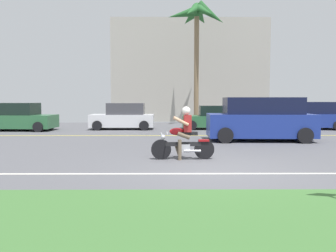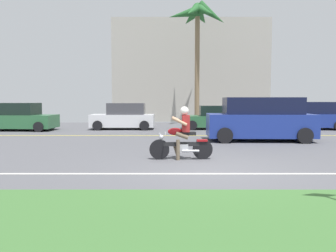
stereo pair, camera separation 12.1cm
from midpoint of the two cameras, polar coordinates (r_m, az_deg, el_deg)
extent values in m
cube|color=#545459|center=(11.85, 5.32, -4.31)|extent=(56.00, 30.00, 0.04)
cube|color=#3D6B33|center=(5.01, 13.74, -15.98)|extent=(56.00, 3.80, 0.06)
cube|color=silver|center=(8.40, 7.73, -7.76)|extent=(50.40, 0.12, 0.01)
cube|color=yellow|center=(17.06, 3.56, -1.57)|extent=(50.40, 0.12, 0.01)
cylinder|color=black|center=(10.24, -1.48, -3.88)|extent=(0.59, 0.10, 0.59)
cylinder|color=black|center=(10.33, 5.65, -3.83)|extent=(0.59, 0.10, 0.59)
cylinder|color=#B7BAC1|center=(10.21, -0.93, -2.52)|extent=(0.27, 0.06, 0.51)
cube|color=black|center=(10.25, 2.10, -2.99)|extent=(1.08, 0.13, 0.12)
cube|color=#B7BAC1|center=(10.26, 2.37, -3.64)|extent=(0.32, 0.20, 0.24)
ellipsoid|color=maroon|center=(10.19, 1.11, -0.91)|extent=(0.43, 0.24, 0.22)
cube|color=black|center=(10.23, 3.21, -1.23)|extent=(0.48, 0.23, 0.10)
cube|color=maroon|center=(10.29, 5.55, -2.37)|extent=(0.32, 0.17, 0.06)
cylinder|color=#B7BAC1|center=(10.19, -0.49, -1.16)|extent=(0.05, 0.61, 0.04)
sphere|color=#B7BAC1|center=(10.20, -1.15, -1.83)|extent=(0.14, 0.14, 0.14)
cylinder|color=#B7BAC1|center=(10.18, 3.70, -4.11)|extent=(0.49, 0.08, 0.07)
cube|color=maroon|center=(10.20, 2.88, 0.42)|extent=(0.22, 0.32, 0.49)
sphere|color=silver|center=(10.17, 2.67, 2.52)|extent=(0.26, 0.26, 0.26)
cylinder|color=brown|center=(10.31, 2.18, -1.46)|extent=(0.40, 0.14, 0.25)
cylinder|color=brown|center=(10.12, 2.26, -1.57)|extent=(0.40, 0.14, 0.25)
cylinder|color=brown|center=(10.12, 1.60, -3.95)|extent=(0.11, 0.11, 0.60)
cylinder|color=brown|center=(10.38, 1.29, -3.93)|extent=(0.20, 0.11, 0.33)
cylinder|color=tan|center=(10.37, 1.71, 0.90)|extent=(0.45, 0.10, 0.28)
cylinder|color=tan|center=(9.98, 1.85, 0.76)|extent=(0.45, 0.10, 0.28)
cube|color=navy|center=(15.39, 14.65, 0.12)|extent=(4.51, 2.01, 0.98)
cube|color=black|center=(15.37, 15.04, 3.25)|extent=(3.25, 1.71, 0.71)
cylinder|color=black|center=(16.73, 19.25, -0.83)|extent=(0.65, 0.24, 0.64)
cylinder|color=black|center=(16.05, 8.30, -0.84)|extent=(0.65, 0.24, 0.64)
cylinder|color=black|center=(14.98, 21.41, -1.47)|extent=(0.65, 0.24, 0.64)
cylinder|color=black|center=(14.22, 9.18, -1.52)|extent=(0.65, 0.24, 0.64)
cylinder|color=black|center=(16.07, 22.75, 0.27)|extent=(0.22, 0.58, 0.58)
cube|color=#2D663D|center=(21.53, -23.15, 0.71)|extent=(3.87, 1.99, 0.74)
cube|color=black|center=(21.60, -23.75, 2.59)|extent=(2.27, 1.65, 0.68)
cylinder|color=black|center=(20.17, -20.76, -0.14)|extent=(0.57, 0.21, 0.56)
cylinder|color=black|center=(22.95, -25.21, 0.24)|extent=(0.57, 0.21, 0.56)
cylinder|color=black|center=(21.81, -18.89, 0.22)|extent=(0.57, 0.21, 0.56)
cube|color=silver|center=(20.85, -7.69, 0.90)|extent=(3.74, 1.66, 0.73)
cube|color=#414147|center=(20.79, -7.09, 2.83)|extent=(2.17, 1.42, 0.67)
cylinder|color=black|center=(21.55, -3.85, 0.40)|extent=(0.56, 0.18, 0.56)
cylinder|color=black|center=(21.89, -10.89, 0.39)|extent=(0.56, 0.18, 0.56)
cylinder|color=black|center=(19.91, -4.15, 0.08)|extent=(0.56, 0.18, 0.56)
cylinder|color=black|center=(20.28, -11.75, 0.07)|extent=(0.56, 0.18, 0.56)
cube|color=#2D663D|center=(20.98, 7.43, 0.81)|extent=(3.85, 1.85, 0.65)
cube|color=black|center=(20.98, 8.07, 2.51)|extent=(2.25, 1.56, 0.60)
cylinder|color=black|center=(22.03, 10.73, 0.42)|extent=(0.57, 0.20, 0.56)
cylinder|color=black|center=(21.76, 3.60, 0.44)|extent=(0.57, 0.20, 0.56)
cylinder|color=black|center=(20.33, 11.52, 0.09)|extent=(0.57, 0.20, 0.56)
cylinder|color=black|center=(20.03, 3.79, 0.10)|extent=(0.57, 0.20, 0.56)
cube|color=navy|center=(22.31, 21.66, 0.90)|extent=(4.30, 2.06, 0.77)
cube|color=black|center=(22.35, 22.33, 2.78)|extent=(2.53, 1.67, 0.71)
cylinder|color=black|center=(23.62, 24.50, 0.37)|extent=(0.57, 0.22, 0.56)
cylinder|color=black|center=(22.75, 17.38, 0.42)|extent=(0.57, 0.22, 0.56)
cylinder|color=black|center=(21.08, 18.45, 0.10)|extent=(0.57, 0.22, 0.56)
cylinder|color=#846B4C|center=(24.45, 4.56, 9.41)|extent=(0.33, 0.33, 7.85)
sphere|color=#235B28|center=(25.10, 4.62, 18.37)|extent=(0.86, 0.86, 0.86)
cone|color=#235B28|center=(25.03, 6.89, 17.83)|extent=(2.23, 1.01, 1.85)
cone|color=#235B28|center=(25.93, 5.25, 17.37)|extent=(1.53, 2.34, 1.16)
cone|color=#235B28|center=(25.87, 3.62, 17.41)|extent=(1.54, 2.35, 1.27)
cone|color=#235B28|center=(24.91, 2.35, 17.92)|extent=(2.28, 0.92, 1.22)
cone|color=#235B28|center=(24.17, 3.85, 18.34)|extent=(1.60, 2.36, 1.49)
cone|color=#235B28|center=(24.26, 5.83, 18.28)|extent=(1.66, 2.34, 1.52)
cube|color=#A8A399|center=(29.81, 3.32, 8.88)|extent=(12.64, 4.00, 8.24)
camera|label=1|loc=(0.06, -90.30, -0.02)|focal=37.04mm
camera|label=2|loc=(0.06, 89.70, 0.02)|focal=37.04mm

